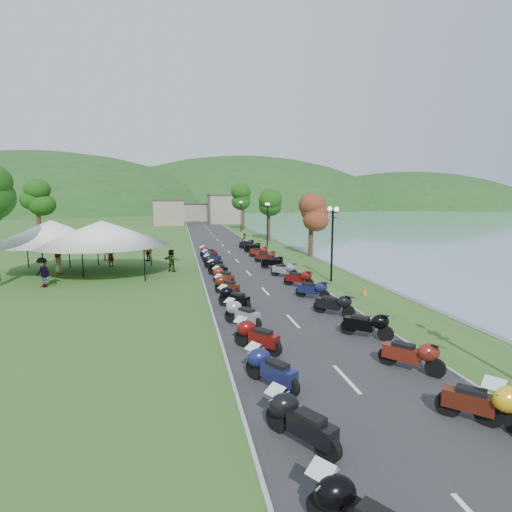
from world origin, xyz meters
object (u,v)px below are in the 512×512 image
vendor_tent_main (103,248)px  pedestrian_a (112,266)px  pedestrian_c (44,287)px  pedestrian_b (106,260)px

vendor_tent_main → pedestrian_a: vendor_tent_main is taller
vendor_tent_main → pedestrian_c: 5.28m
pedestrian_c → pedestrian_b: bearing=119.2°
vendor_tent_main → pedestrian_a: bearing=90.7°
pedestrian_b → vendor_tent_main: bearing=92.0°
vendor_tent_main → pedestrian_c: vendor_tent_main is taller
pedestrian_b → pedestrian_c: pedestrian_c is taller
pedestrian_a → pedestrian_b: size_ratio=1.04×
vendor_tent_main → pedestrian_b: bearing=98.6°
pedestrian_b → pedestrian_c: size_ratio=0.96×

